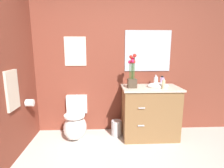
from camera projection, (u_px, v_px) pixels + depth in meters
name	position (u px, v px, depth m)	size (l,w,h in m)	color
wall_back	(125.00, 63.00, 3.08)	(4.27, 0.05, 2.50)	brown
toilet	(76.00, 124.00, 2.95)	(0.38, 0.59, 0.69)	white
vanity_cabinet	(150.00, 111.00, 2.94)	(0.94, 0.56, 1.05)	brown
flower_vase	(132.00, 76.00, 2.77)	(0.14, 0.14, 0.54)	#4C3D2D
soap_bottle	(162.00, 81.00, 2.91)	(0.07, 0.07, 0.18)	#B28CBF
lotion_bottle	(164.00, 84.00, 2.70)	(0.05, 0.05, 0.16)	beige
hand_wash_bottle	(156.00, 81.00, 2.93)	(0.07, 0.07, 0.17)	white
trash_bin	(116.00, 128.00, 3.02)	(0.18, 0.18, 0.27)	#B7B7BC
wall_poster	(75.00, 51.00, 2.98)	(0.37, 0.01, 0.49)	silver
wall_mirror	(148.00, 51.00, 3.03)	(0.80, 0.01, 0.70)	#B2BCC6
hanging_towel	(12.00, 90.00, 2.25)	(0.03, 0.28, 0.52)	beige
toilet_paper_roll	(30.00, 103.00, 2.64)	(0.11, 0.11, 0.11)	white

